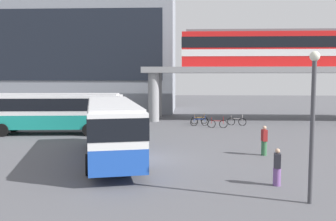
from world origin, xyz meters
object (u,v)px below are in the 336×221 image
station_building (85,54)px  bicycle_red (217,124)px  bicycle_silver (237,121)px  bicycle_blue (200,122)px  pedestrian_waiting_near_stop (277,168)px  bus_main (112,124)px  pedestrian_near_building (264,141)px  train (285,48)px  bicycle_brown (199,120)px  bus_secondary (52,109)px

station_building → bicycle_red: bearing=-45.1°
bicycle_silver → bicycle_blue: bearing=-172.6°
bicycle_blue → pedestrian_waiting_near_stop: (2.61, -19.19, 0.38)m
bus_main → pedestrian_near_building: 8.86m
bus_main → bicycle_red: bus_main is taller
bicycle_blue → train: bearing=30.8°
bicycle_blue → pedestrian_waiting_near_stop: bearing=-82.2°
bus_main → bicycle_red: 15.05m
bicycle_brown → bus_main: bearing=-108.5°
station_building → bicycle_brown: size_ratio=14.28×
bus_secondary → pedestrian_waiting_near_stop: 19.93m
station_building → bicycle_blue: bearing=-45.6°
bus_secondary → bicycle_red: size_ratio=6.27×
bicycle_red → bicycle_blue: size_ratio=1.02×
station_building → bus_main: 31.59m
station_building → train: size_ratio=1.09×
bus_main → bus_secondary: size_ratio=1.01×
train → bicycle_blue: train is taller
bus_main → bicycle_silver: bus_main is taller
bicycle_red → pedestrian_waiting_near_stop: size_ratio=1.12×
train → bicycle_brown: 12.17m
bicycle_blue → pedestrian_waiting_near_stop: 19.37m
bus_secondary → bicycle_blue: size_ratio=6.42×
bus_secondary → station_building: bearing=97.8°
train → pedestrian_near_building: 20.41m
bus_main → pedestrian_near_building: bearing=10.4°
bus_main → bicycle_silver: (8.83, 15.07, -1.63)m
bicycle_red → bicycle_brown: (-1.52, 2.74, 0.00)m
bicycle_red → pedestrian_waiting_near_stop: pedestrian_waiting_near_stop is taller
pedestrian_waiting_near_stop → bicycle_brown: bearing=97.2°
bicycle_blue → bicycle_brown: bearing=89.0°
station_building → bicycle_silver: bearing=-38.7°
pedestrian_near_building → train: bearing=72.7°
bus_main → bicycle_brown: bearing=71.5°
station_building → bus_main: station_building is taller
bicycle_silver → bicycle_brown: size_ratio=1.05×
bicycle_silver → pedestrian_waiting_near_stop: size_ratio=1.09×
bicycle_blue → bicycle_silver: (3.50, 0.45, 0.00)m
station_building → pedestrian_near_building: 34.02m
bicycle_red → bicycle_silver: bearing=42.3°
bicycle_brown → pedestrian_waiting_near_stop: size_ratio=1.04×
train → station_building: bearing=157.9°
train → bus_secondary: bearing=-152.3°
station_building → bus_secondary: size_ratio=2.11×
bicycle_brown → pedestrian_waiting_near_stop: (2.59, -20.61, 0.38)m
bicycle_silver → station_building: bearing=141.3°
pedestrian_near_building → bus_main: bearing=-169.6°
train → pedestrian_waiting_near_stop: train is taller
train → bicycle_red: train is taller
bus_secondary → bus_main: bearing=-53.9°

